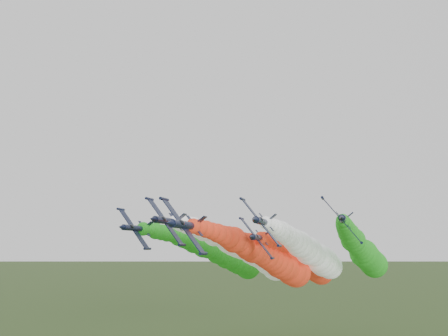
{
  "coord_description": "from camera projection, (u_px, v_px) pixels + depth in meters",
  "views": [
    {
      "loc": [
        25.16,
        -82.38,
        33.61
      ],
      "look_at": [
        1.79,
        -1.36,
        48.82
      ],
      "focal_mm": 35.0,
      "sensor_mm": 36.0,
      "label": 1
    }
  ],
  "objects": [
    {
      "name": "jet_inner_right",
      "position": [
        314.0,
        255.0,
        127.52
      ],
      "size": [
        16.32,
        82.93,
        19.55
      ],
      "rotation": [
        0.0,
        0.9,
        0.0
      ],
      "color": "black",
      "rests_on": "ground"
    },
    {
      "name": "jet_trail",
      "position": [
        307.0,
        263.0,
        143.73
      ],
      "size": [
        16.84,
        83.44,
        20.06
      ],
      "rotation": [
        0.0,
        0.9,
        0.0
      ],
      "color": "black",
      "rests_on": "ground"
    },
    {
      "name": "jet_outer_left",
      "position": [
        224.0,
        256.0,
        142.29
      ],
      "size": [
        16.85,
        83.45,
        20.07
      ],
      "rotation": [
        0.0,
        0.9,
        0.0
      ],
      "color": "black",
      "rests_on": "ground"
    },
    {
      "name": "jet_outer_right",
      "position": [
        364.0,
        253.0,
        130.51
      ],
      "size": [
        16.68,
        83.28,
        19.9
      ],
      "rotation": [
        0.0,
        0.9,
        0.0
      ],
      "color": "black",
      "rests_on": "ground"
    },
    {
      "name": "jet_inner_left",
      "position": [
        253.0,
        254.0,
        128.06
      ],
      "size": [
        17.07,
        83.67,
        20.29
      ],
      "rotation": [
        0.0,
        0.9,
        0.0
      ],
      "color": "black",
      "rests_on": "ground"
    },
    {
      "name": "jet_lead",
      "position": [
        274.0,
        260.0,
        116.77
      ],
      "size": [
        16.81,
        83.41,
        20.03
      ],
      "rotation": [
        0.0,
        0.9,
        0.0
      ],
      "color": "black",
      "rests_on": "ground"
    }
  ]
}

